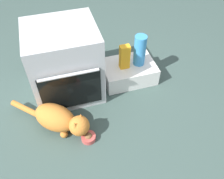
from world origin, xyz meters
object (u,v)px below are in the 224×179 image
pantry_cabinet (129,72)px  water_bottle (140,50)px  food_bowl (88,137)px  juice_carton (125,57)px  oven (64,63)px  cat (59,119)px

pantry_cabinet → water_bottle: size_ratio=1.66×
pantry_cabinet → food_bowl: bearing=-132.8°
pantry_cabinet → juice_carton: size_ratio=2.07×
oven → juice_carton: bearing=-2.9°
food_bowl → juice_carton: 0.78m
pantry_cabinet → cat: bearing=-150.7°
oven → cat: size_ratio=1.11×
food_bowl → juice_carton: size_ratio=0.48×
pantry_cabinet → water_bottle: bearing=-1.7°
cat → water_bottle: (0.82, 0.40, 0.20)m
oven → cat: bearing=-108.0°
oven → juice_carton: 0.54m
food_bowl → cat: cat is taller
food_bowl → water_bottle: size_ratio=0.38×
cat → oven: bearing=113.1°
pantry_cabinet → juice_carton: 0.22m
cat → juice_carton: juice_carton is taller
cat → pantry_cabinet: bearing=70.4°
cat → juice_carton: size_ratio=2.49×
pantry_cabinet → food_bowl: pantry_cabinet is taller
oven → cat: oven is taller
pantry_cabinet → oven: bearing=179.1°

